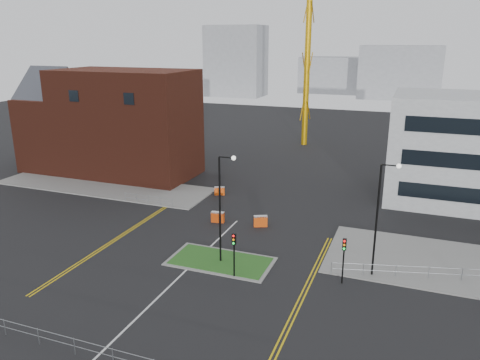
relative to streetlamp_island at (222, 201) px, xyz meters
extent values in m
plane|color=black|center=(-2.22, -8.00, -5.41)|extent=(200.00, 200.00, 0.00)
cube|color=slate|center=(-22.22, 14.00, -5.35)|extent=(28.00, 8.00, 0.12)
cube|color=slate|center=(19.78, 6.00, -5.35)|extent=(24.00, 10.00, 0.12)
cube|color=slate|center=(-0.22, 0.00, -5.37)|extent=(8.60, 4.60, 0.08)
cube|color=#21551C|center=(-0.22, 0.00, -5.35)|extent=(8.00, 4.00, 0.12)
cube|color=#4A1D12|center=(-22.22, 20.00, 1.59)|extent=(18.00, 10.00, 14.00)
cube|color=black|center=(-26.22, 14.98, 5.59)|extent=(1.40, 0.10, 1.40)
cube|color=black|center=(-18.22, 14.98, 5.59)|extent=(1.40, 0.10, 1.40)
cube|color=#4A1D12|center=(-34.22, 20.00, -0.41)|extent=(6.00, 10.00, 10.00)
cube|color=#2D3038|center=(-34.22, 20.00, 4.59)|extent=(6.40, 8.49, 8.49)
cylinder|color=#D69C0C|center=(-4.22, 47.00, 10.87)|extent=(1.00, 1.00, 32.56)
cylinder|color=black|center=(-0.22, 0.00, -0.91)|extent=(0.16, 0.16, 9.00)
cylinder|color=black|center=(0.38, 0.00, 3.59)|extent=(1.20, 0.10, 0.10)
sphere|color=silver|center=(0.98, 0.00, 3.59)|extent=(0.36, 0.36, 0.36)
cylinder|color=black|center=(11.78, 2.00, -0.91)|extent=(0.16, 0.16, 9.00)
cylinder|color=black|center=(12.38, 2.00, 3.59)|extent=(1.20, 0.10, 0.10)
sphere|color=silver|center=(12.98, 2.00, 3.59)|extent=(0.36, 0.36, 0.36)
cylinder|color=black|center=(1.78, -2.00, -3.91)|extent=(0.12, 0.12, 3.00)
cube|color=black|center=(1.78, -2.00, -2.21)|extent=(0.28, 0.22, 0.90)
sphere|color=red|center=(1.78, -2.13, -1.91)|extent=(0.18, 0.18, 0.18)
sphere|color=orange|center=(1.78, -2.13, -2.21)|extent=(0.18, 0.18, 0.18)
sphere|color=#0CCC33|center=(1.78, -2.13, -2.51)|extent=(0.18, 0.18, 0.18)
cylinder|color=black|center=(9.78, 0.00, -3.91)|extent=(0.12, 0.12, 3.00)
cube|color=black|center=(9.78, 0.00, -2.21)|extent=(0.28, 0.22, 0.90)
sphere|color=red|center=(9.78, -0.13, -1.91)|extent=(0.18, 0.18, 0.18)
sphere|color=orange|center=(9.78, -0.13, -2.21)|extent=(0.18, 0.18, 0.18)
sphere|color=#0CCC33|center=(9.78, -0.13, -2.51)|extent=(0.18, 0.18, 0.18)
cylinder|color=gray|center=(-2.22, -14.00, -4.36)|extent=(24.00, 0.04, 0.04)
cylinder|color=gray|center=(-2.22, -14.00, -4.86)|extent=(24.00, 0.04, 0.04)
cylinder|color=gray|center=(-13.22, 10.00, -4.36)|extent=(6.00, 0.04, 0.04)
cylinder|color=gray|center=(-13.22, 10.00, -4.86)|extent=(6.00, 0.04, 0.04)
cylinder|color=gray|center=(-16.22, 10.00, -4.86)|extent=(0.05, 0.05, 1.10)
cylinder|color=gray|center=(-10.22, 10.00, -4.86)|extent=(0.05, 0.05, 1.10)
cylinder|color=gray|center=(18.28, 3.50, -4.36)|extent=(19.01, 5.04, 0.04)
cylinder|color=gray|center=(18.28, 3.50, -4.86)|extent=(19.01, 5.04, 0.04)
cylinder|color=gray|center=(8.78, 1.00, -4.86)|extent=(0.05, 0.05, 1.10)
cube|color=silver|center=(-2.22, -6.00, -5.41)|extent=(0.15, 30.00, 0.01)
cube|color=gold|center=(-11.22, 2.00, -5.41)|extent=(0.12, 24.00, 0.01)
cube|color=gold|center=(-10.92, 2.00, -5.41)|extent=(0.12, 24.00, 0.01)
cube|color=gold|center=(7.28, -2.00, -5.41)|extent=(0.12, 20.00, 0.01)
cube|color=gold|center=(7.58, -2.00, -5.41)|extent=(0.12, 20.00, 0.01)
cube|color=gray|center=(-42.22, 112.00, 5.59)|extent=(18.00, 12.00, 22.00)
cube|color=gray|center=(7.78, 122.00, 2.59)|extent=(24.00, 12.00, 16.00)
cube|color=gray|center=(-10.22, 132.00, 0.59)|extent=(30.00, 12.00, 12.00)
cube|color=#FD520E|center=(-7.14, 16.00, -4.92)|extent=(1.25, 0.76, 0.99)
cube|color=silver|center=(-7.14, 16.00, -4.47)|extent=(1.25, 0.76, 0.12)
cube|color=#C73C0B|center=(-3.92, 8.00, -4.87)|extent=(1.35, 0.59, 1.09)
cube|color=silver|center=(-3.92, 8.00, -4.37)|extent=(1.35, 0.59, 0.13)
cube|color=#DF490C|center=(0.47, 8.45, -4.86)|extent=(1.40, 0.95, 1.11)
cube|color=silver|center=(0.47, 8.45, -4.36)|extent=(1.40, 0.95, 0.13)
camera|label=1|loc=(13.77, -32.40, 12.32)|focal=35.00mm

